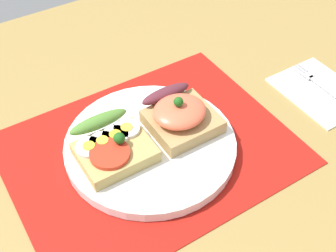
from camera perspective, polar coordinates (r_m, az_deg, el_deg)
ground_plane at (r=65.45cm, az=-2.23°, el=-4.07°), size 120.00×90.00×3.20cm
placemat at (r=64.13cm, az=-2.27°, el=-3.05°), size 39.88×31.08×0.30cm
plate at (r=63.43cm, az=-2.29°, el=-2.49°), size 24.58×24.58×1.59cm
sandwich_egg_tomato at (r=60.77cm, az=-7.39°, el=-2.44°), size 9.90×9.50×4.16cm
sandwich_salmon at (r=63.32cm, az=1.64°, el=1.32°), size 9.47×10.29×6.06cm
napkin at (r=77.40cm, az=19.05°, el=4.36°), size 11.35×14.34×0.60cm
fork at (r=77.72cm, az=19.41°, el=4.89°), size 1.62×14.12×0.32cm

